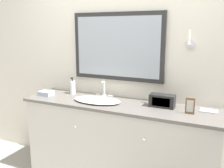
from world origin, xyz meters
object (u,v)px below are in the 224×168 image
object	(u,v)px
soap_bottle	(73,87)
sink_basin	(97,100)
picture_frame	(190,106)
appliance_box	(162,101)

from	to	relation	value
soap_bottle	sink_basin	bearing A→B (deg)	-21.89
soap_bottle	picture_frame	world-z (taller)	soap_bottle
sink_basin	soap_bottle	world-z (taller)	soap_bottle
appliance_box	soap_bottle	bearing A→B (deg)	176.15
appliance_box	picture_frame	world-z (taller)	picture_frame
soap_bottle	appliance_box	xyz separation A→B (m)	(1.09, -0.07, -0.02)
sink_basin	appliance_box	distance (m)	0.68
soap_bottle	appliance_box	world-z (taller)	soap_bottle
appliance_box	picture_frame	size ratio (longest dim) A/B	1.63
sink_basin	appliance_box	world-z (taller)	sink_basin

